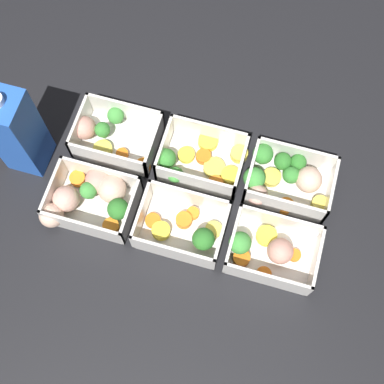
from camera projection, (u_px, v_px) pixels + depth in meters
The scene contains 8 objects.
ground_plane at pixel (192, 196), 0.94m from camera, with size 4.00×4.00×0.00m, color black.
container_near_left at pixel (91, 198), 0.91m from camera, with size 0.15×0.13×0.06m.
container_near_center at pixel (185, 228), 0.89m from camera, with size 0.14×0.11×0.06m.
container_near_right at pixel (268, 250), 0.88m from camera, with size 0.15×0.11×0.06m.
container_far_left at pixel (110, 134), 0.96m from camera, with size 0.17×0.11×0.06m.
container_far_center at pixel (199, 161), 0.94m from camera, with size 0.16×0.12×0.06m.
container_far_right at pixel (284, 178), 0.92m from camera, with size 0.16×0.12×0.06m.
juice_carton at pixel (16, 132), 0.87m from camera, with size 0.07×0.07×0.20m.
Camera 1 is at (0.09, -0.32, 0.88)m, focal length 50.00 mm.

